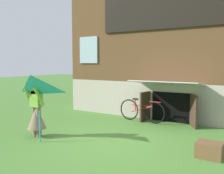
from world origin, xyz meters
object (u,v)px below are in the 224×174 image
at_px(bicycle_red, 141,111).
at_px(kite, 31,92).
at_px(wooden_crate, 210,150).
at_px(person, 36,112).

bearing_deg(bicycle_red, kite, -104.12).
height_order(kite, bicycle_red, kite).
relative_size(kite, bicycle_red, 0.92).
bearing_deg(bicycle_red, wooden_crate, -36.18).
bearing_deg(person, kite, -65.39).
distance_m(kite, wooden_crate, 4.43).
bearing_deg(kite, person, 129.40).
bearing_deg(person, bicycle_red, 47.54).
bearing_deg(kite, wooden_crate, 20.57).
distance_m(kite, bicycle_red, 4.12).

